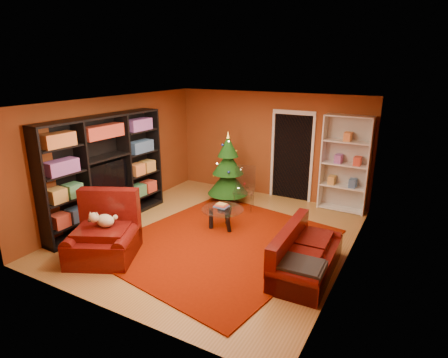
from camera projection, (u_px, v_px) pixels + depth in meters
The scene contains 17 objects.
floor at pixel (214, 236), 7.44m from camera, with size 5.00×5.50×0.05m, color #A37236.
ceiling at pixel (213, 100), 6.66m from camera, with size 5.00×5.50×0.05m, color silver.
wall_back at pixel (270, 145), 9.37m from camera, with size 5.00×0.05×2.60m, color brown.
wall_left at pixel (115, 156), 8.22m from camera, with size 0.05×5.50×2.60m, color brown.
wall_right at pixel (352, 194), 5.88m from camera, with size 0.05×5.50×2.60m, color brown.
doorway at pixel (292, 158), 9.12m from camera, with size 1.06×0.60×2.16m, color black, non-canonical shape.
rug at pixel (221, 242), 7.10m from camera, with size 3.35×3.91×0.02m, color #781601.
media_unit at pixel (105, 171), 7.69m from camera, with size 0.45×2.96×2.27m, color black, non-canonical shape.
christmas_tree at pixel (228, 168), 8.97m from camera, with size 0.98×0.98×1.75m, color #0E380C, non-canonical shape.
gift_box_green at pixel (232, 194), 9.30m from camera, with size 0.28×0.28×0.28m, color #1C5D2C.
gift_box_red at pixel (225, 193), 9.48m from camera, with size 0.23×0.23×0.23m, color #A9222E.
white_bookshelf at pixel (345, 164), 8.38m from camera, with size 1.04×0.37×2.24m, color white, non-canonical shape.
armchair at pixel (103, 234), 6.43m from camera, with size 1.17×1.17×0.92m, color #4B0B09, non-canonical shape.
dog at pixel (105, 221), 6.41m from camera, with size 0.40×0.30×0.30m, color beige, non-canonical shape.
sofa at pixel (307, 251), 5.98m from camera, with size 1.77×0.80×0.76m, color #4B0B09, non-canonical shape.
coffee_table at pixel (223, 218), 7.64m from camera, with size 0.86×0.86×0.54m, color gray, non-canonical shape.
acrylic_chair at pixel (244, 191), 8.57m from camera, with size 0.47×0.51×0.91m, color #66605B, non-canonical shape.
Camera 1 is at (3.46, -5.83, 3.27)m, focal length 30.00 mm.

